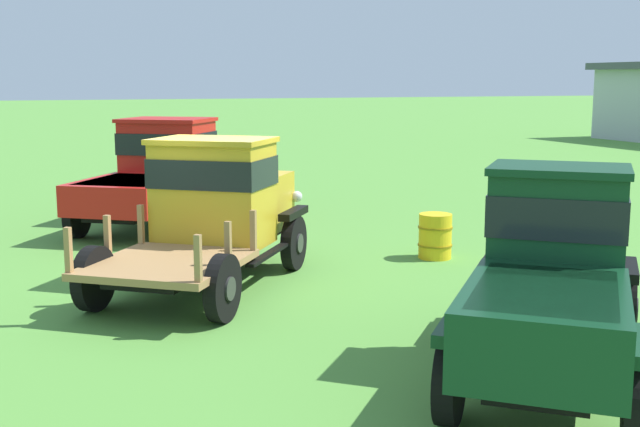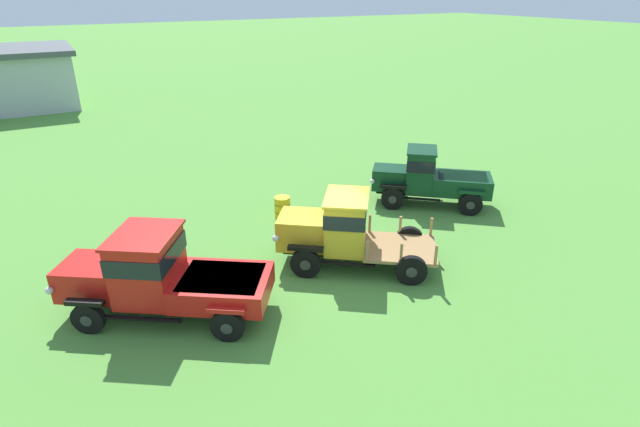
% 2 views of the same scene
% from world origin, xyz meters
% --- Properties ---
extents(ground_plane, '(240.00, 240.00, 0.00)m').
position_xyz_m(ground_plane, '(0.00, 0.00, 0.00)').
color(ground_plane, '#518E38').
extents(vintage_truck_foreground_near, '(5.52, 4.53, 2.32)m').
position_xyz_m(vintage_truck_foreground_near, '(-5.10, 0.10, 1.16)').
color(vintage_truck_foreground_near, black).
rests_on(vintage_truck_foreground_near, ground).
extents(vintage_truck_second_in_line, '(4.94, 4.30, 2.28)m').
position_xyz_m(vintage_truck_second_in_line, '(0.31, 0.04, 1.20)').
color(vintage_truck_second_in_line, black).
rests_on(vintage_truck_second_in_line, ground).
extents(vintage_truck_midrow_center, '(4.42, 4.03, 2.25)m').
position_xyz_m(vintage_truck_midrow_center, '(5.79, 2.34, 1.11)').
color(vintage_truck_midrow_center, black).
rests_on(vintage_truck_midrow_center, ground).
extents(oil_drum_beside_row, '(0.62, 0.62, 0.81)m').
position_xyz_m(oil_drum_beside_row, '(0.22, 4.01, 0.40)').
color(oil_drum_beside_row, gold).
rests_on(oil_drum_beside_row, ground).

